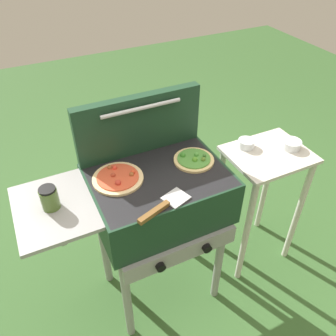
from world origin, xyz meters
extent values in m
plane|color=#38602D|center=(0.00, 0.00, 0.00)|extent=(8.00, 8.00, 0.00)
cube|color=#193823|center=(0.00, 0.00, 0.78)|extent=(0.64, 0.48, 0.24)
cube|color=black|center=(0.00, 0.00, 0.90)|extent=(0.61, 0.46, 0.01)
cube|color=gray|center=(-0.48, 0.00, 0.89)|extent=(0.32, 0.41, 0.02)
cube|color=gray|center=(-0.48, 0.00, 0.78)|extent=(0.02, 0.02, 0.24)
cube|color=gray|center=(0.00, -0.25, 0.61)|extent=(0.58, 0.02, 0.10)
cylinder|color=black|center=(-0.12, -0.28, 0.61)|extent=(0.04, 0.02, 0.04)
cylinder|color=black|center=(0.12, -0.28, 0.61)|extent=(0.04, 0.02, 0.04)
cylinder|color=gray|center=(-0.27, -0.19, 0.33)|extent=(0.04, 0.04, 0.66)
cylinder|color=gray|center=(0.27, -0.19, 0.33)|extent=(0.04, 0.04, 0.66)
cylinder|color=gray|center=(-0.27, 0.19, 0.33)|extent=(0.04, 0.04, 0.66)
cylinder|color=gray|center=(0.27, 0.19, 0.33)|extent=(0.04, 0.04, 0.66)
cube|color=#193823|center=(0.00, 0.21, 1.05)|extent=(0.63, 0.05, 0.30)
cylinder|color=#B7B7BC|center=(0.00, 0.17, 1.16)|extent=(0.38, 0.02, 0.02)
cylinder|color=beige|center=(-0.18, 0.05, 0.91)|extent=(0.23, 0.23, 0.01)
cylinder|color=#D14C2D|center=(-0.18, 0.05, 0.92)|extent=(0.19, 0.19, 0.01)
sphere|color=#9E5429|center=(-0.12, 0.03, 0.92)|extent=(0.02, 0.02, 0.02)
sphere|color=#A2542D|center=(-0.19, 0.12, 0.92)|extent=(0.02, 0.02, 0.02)
sphere|color=#AB3B24|center=(-0.20, 0.06, 0.92)|extent=(0.02, 0.02, 0.02)
sphere|color=#E24A27|center=(-0.11, 0.04, 0.92)|extent=(0.02, 0.02, 0.02)
sphere|color=red|center=(-0.19, 0.00, 0.92)|extent=(0.03, 0.03, 0.03)
sphere|color=#EA402D|center=(-0.17, 0.11, 0.92)|extent=(0.02, 0.02, 0.02)
cylinder|color=#E0C17F|center=(0.20, 0.02, 0.91)|extent=(0.20, 0.20, 0.01)
cylinder|color=#4C8C38|center=(0.20, 0.02, 0.92)|extent=(0.16, 0.16, 0.01)
sphere|color=#3D852C|center=(0.16, 0.06, 0.92)|extent=(0.03, 0.03, 0.03)
sphere|color=#567C2B|center=(0.23, -0.02, 0.92)|extent=(0.02, 0.02, 0.02)
sphere|color=#537B31|center=(0.15, 0.06, 0.92)|extent=(0.02, 0.02, 0.02)
sphere|color=#52972C|center=(0.19, 0.00, 0.92)|extent=(0.03, 0.03, 0.03)
sphere|color=#509C3F|center=(0.22, 0.03, 0.92)|extent=(0.02, 0.02, 0.02)
sphere|color=#3E6E2E|center=(0.25, 0.01, 0.92)|extent=(0.02, 0.02, 0.02)
cylinder|color=#4C6B2D|center=(-0.49, 0.00, 0.95)|extent=(0.07, 0.07, 0.09)
cylinder|color=black|center=(-0.49, 0.00, 1.00)|extent=(0.07, 0.07, 0.01)
cube|color=#B7BABF|center=(0.00, -0.18, 0.90)|extent=(0.12, 0.12, 0.01)
cube|color=brown|center=(-0.12, -0.22, 0.91)|extent=(0.16, 0.07, 0.02)
cube|color=beige|center=(0.66, 0.00, 0.80)|extent=(0.44, 0.36, 0.02)
cylinder|color=beige|center=(0.47, -0.15, 0.40)|extent=(0.04, 0.04, 0.79)
cylinder|color=beige|center=(0.85, -0.15, 0.40)|extent=(0.04, 0.04, 0.79)
cylinder|color=beige|center=(0.47, 0.15, 0.40)|extent=(0.04, 0.04, 0.79)
cylinder|color=beige|center=(0.85, 0.15, 0.40)|extent=(0.04, 0.04, 0.79)
cylinder|color=silver|center=(0.80, -0.01, 0.84)|extent=(0.11, 0.11, 0.04)
cylinder|color=maroon|center=(0.80, -0.01, 0.83)|extent=(0.09, 0.09, 0.02)
cylinder|color=silver|center=(0.58, 0.10, 0.84)|extent=(0.09, 0.09, 0.04)
cylinder|color=maroon|center=(0.58, 0.10, 0.83)|extent=(0.08, 0.08, 0.02)
camera|label=1|loc=(-0.50, -1.14, 1.93)|focal=37.34mm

